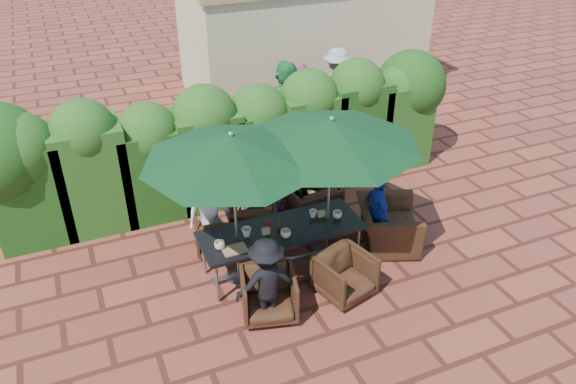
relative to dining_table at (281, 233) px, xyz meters
name	(u,v)px	position (x,y,z in m)	size (l,w,h in m)	color
ground	(282,263)	(0.06, 0.12, -0.68)	(80.00, 80.00, 0.00)	brown
dining_table	(281,233)	(0.00, 0.00, 0.00)	(2.48, 0.90, 0.75)	black
umbrella_left	(232,148)	(-0.68, 0.07, 1.54)	(2.53, 2.53, 2.46)	gray
umbrella_right	(331,132)	(0.77, 0.00, 1.54)	(2.63, 2.63, 2.46)	gray
chair_far_left	(216,230)	(-0.77, 0.91, -0.32)	(0.69, 0.65, 0.71)	black
chair_far_mid	(253,217)	(-0.11, 0.98, -0.28)	(0.77, 0.72, 0.79)	black
chair_far_right	(310,201)	(0.95, 1.00, -0.24)	(0.84, 0.79, 0.87)	black
chair_near_left	(269,293)	(-0.55, -0.86, -0.29)	(0.74, 0.70, 0.77)	black
chair_near_right	(345,273)	(0.63, -0.89, -0.30)	(0.72, 0.68, 0.74)	black
chair_end_right	(389,219)	(1.87, -0.07, -0.19)	(1.10, 0.72, 0.96)	black
adult_far_left	(209,211)	(-0.83, 1.02, 0.00)	(0.67, 0.40, 1.35)	silver
adult_far_mid	(257,207)	(-0.03, 1.01, -0.11)	(0.40, 0.33, 1.12)	#1F37AA
adult_far_right	(306,195)	(0.87, 1.00, -0.10)	(0.55, 0.34, 1.15)	black
adult_near_left	(267,282)	(-0.61, -0.95, -0.01)	(0.86, 0.39, 1.34)	black
adult_end_right	(377,211)	(1.70, 0.03, -0.06)	(0.73, 0.36, 1.24)	#1F37AA
child_left	(234,216)	(-0.39, 1.12, -0.27)	(0.29, 0.24, 0.81)	#DD4E8E
child_right	(278,209)	(0.39, 1.08, -0.31)	(0.26, 0.21, 0.73)	#87489C
pedestrian_a	(286,100)	(1.92, 4.36, 0.22)	(1.67, 0.60, 1.79)	#24873D
pedestrian_b	(298,99)	(2.30, 4.54, 0.13)	(0.77, 0.47, 1.60)	#DD4E8E
pedestrian_c	(337,87)	(3.27, 4.55, 0.25)	(1.18, 0.54, 1.85)	#9C9EA4
cup_a	(220,245)	(-1.00, -0.10, 0.14)	(0.16, 0.16, 0.12)	beige
cup_b	(247,232)	(-0.54, 0.04, 0.14)	(0.15, 0.15, 0.14)	beige
cup_c	(286,234)	(-0.02, -0.21, 0.14)	(0.16, 0.16, 0.12)	beige
cup_d	(313,214)	(0.58, 0.12, 0.13)	(0.12, 0.12, 0.12)	beige
cup_e	(337,215)	(0.91, -0.06, 0.13)	(0.15, 0.15, 0.12)	beige
ketchup_bottle	(269,225)	(-0.17, 0.07, 0.16)	(0.04, 0.04, 0.17)	#B20C0A
sauce_bottle	(278,224)	(-0.04, 0.03, 0.16)	(0.04, 0.04, 0.17)	#4C230C
serving_tray	(235,250)	(-0.81, -0.22, 0.08)	(0.35, 0.25, 0.02)	olive
number_block_left	(266,231)	(-0.26, -0.02, 0.12)	(0.12, 0.06, 0.10)	tan
number_block_right	(321,214)	(0.70, 0.07, 0.12)	(0.12, 0.06, 0.10)	tan
hedge_wall	(219,135)	(-0.18, 2.44, 0.61)	(9.10, 1.60, 2.40)	black
building	(303,29)	(3.56, 7.11, 0.93)	(6.20, 3.08, 3.20)	beige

